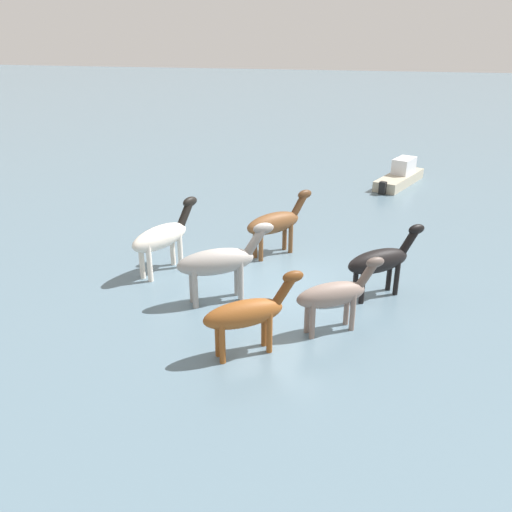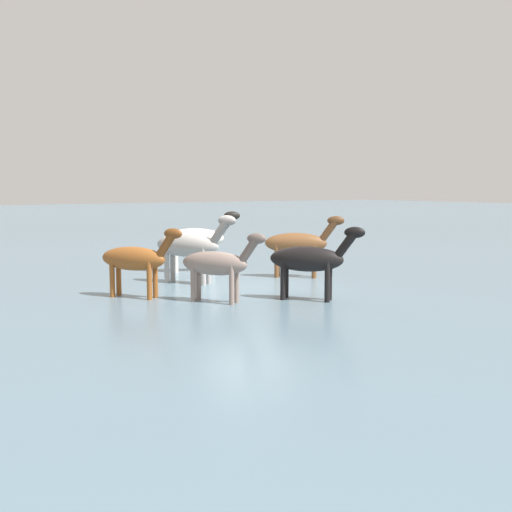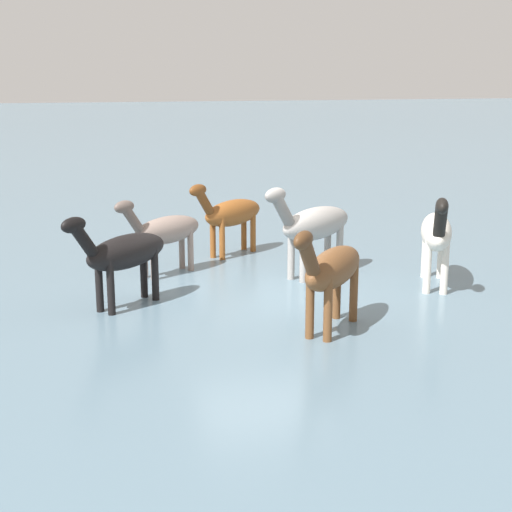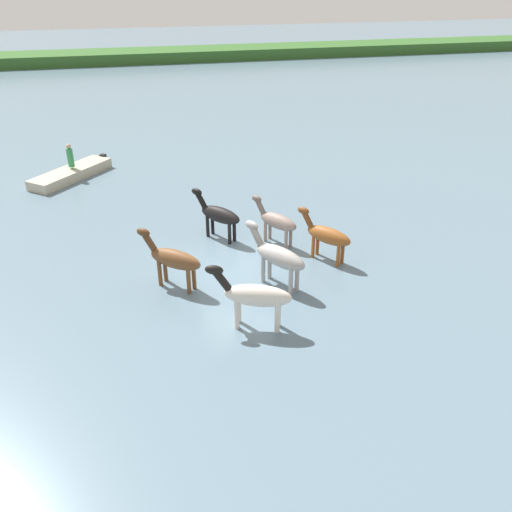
% 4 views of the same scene
% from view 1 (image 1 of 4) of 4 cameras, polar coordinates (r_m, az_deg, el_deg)
% --- Properties ---
extents(ground_plane, '(178.92, 178.92, 0.00)m').
position_cam_1_polar(ground_plane, '(14.75, 2.82, -3.45)').
color(ground_plane, slate).
extents(horse_rear_stallion, '(1.83, 2.09, 1.87)m').
position_cam_1_polar(horse_rear_stallion, '(14.25, 13.35, -0.50)').
color(horse_rear_stallion, black).
rests_on(horse_rear_stallion, ground_plane).
extents(horse_dark_mare, '(2.14, 1.94, 1.94)m').
position_cam_1_polar(horse_dark_mare, '(16.53, 2.14, 3.62)').
color(horse_dark_mare, brown).
rests_on(horse_dark_mare, ground_plane).
extents(horse_lead, '(2.54, 1.42, 2.02)m').
position_cam_1_polar(horse_lead, '(15.51, -10.10, 2.08)').
color(horse_lead, silver).
rests_on(horse_lead, ground_plane).
extents(horse_dun_straggler, '(1.78, 2.41, 2.04)m').
position_cam_1_polar(horse_dun_straggler, '(13.61, -3.99, -0.61)').
color(horse_dun_straggler, '#9E9993').
rests_on(horse_dun_straggler, ground_plane).
extents(horse_gray_outer, '(1.68, 2.10, 1.82)m').
position_cam_1_polar(horse_gray_outer, '(11.41, -0.96, -6.23)').
color(horse_gray_outer, brown).
rests_on(horse_gray_outer, ground_plane).
extents(horse_mid_herd, '(1.56, 2.05, 1.75)m').
position_cam_1_polar(horse_mid_herd, '(12.41, 8.47, -4.13)').
color(horse_mid_herd, gray).
rests_on(horse_mid_herd, ground_plane).
extents(boat_tender_starboard, '(3.91, 2.32, 1.31)m').
position_cam_1_polar(boat_tender_starboard, '(25.69, 15.31, 8.16)').
color(boat_tender_starboard, '#B7AD93').
rests_on(boat_tender_starboard, ground_plane).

